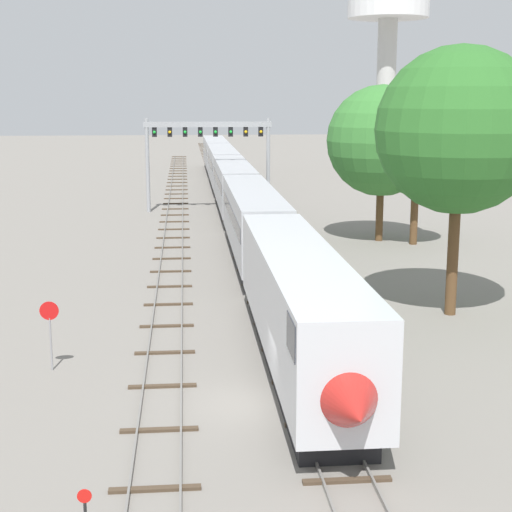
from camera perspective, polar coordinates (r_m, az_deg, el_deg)
ground_plane at (r=28.71m, az=0.19°, el=-10.75°), size 400.00×400.00×0.00m
track_main at (r=87.23m, az=-2.21°, el=4.43°), size 2.60×200.00×0.16m
track_near at (r=67.32m, az=-5.99°, el=2.25°), size 2.60×160.00×0.16m
passenger_train at (r=73.82m, az=-1.68°, el=5.12°), size 3.04×106.18×4.80m
signal_gantry at (r=75.10m, az=-3.51°, el=8.25°), size 12.10×0.49×8.88m
water_tower at (r=110.94m, az=9.62°, el=17.23°), size 11.05×11.05×27.48m
stop_sign at (r=32.54m, az=-14.78°, el=-4.94°), size 0.76×0.08×2.88m
trackside_tree_left at (r=60.03m, az=9.15°, el=8.28°), size 8.31×8.31×11.78m
trackside_tree_mid at (r=39.76m, az=14.59°, el=8.84°), size 8.20×8.20×13.38m
trackside_tree_right at (r=59.05m, az=11.61°, el=6.91°), size 5.46×5.46×9.11m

